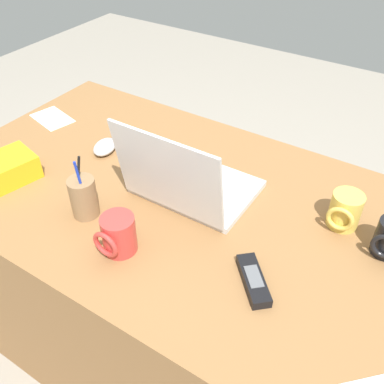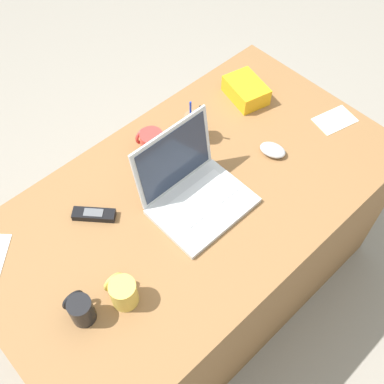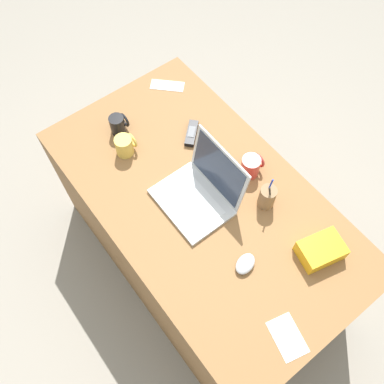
% 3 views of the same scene
% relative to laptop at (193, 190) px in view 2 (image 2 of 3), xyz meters
% --- Properties ---
extents(ground_plane, '(6.00, 6.00, 0.00)m').
position_rel_laptop_xyz_m(ground_plane, '(0.01, 0.01, -0.80)').
color(ground_plane, gray).
extents(desk, '(1.51, 0.84, 0.75)m').
position_rel_laptop_xyz_m(desk, '(0.01, 0.01, -0.43)').
color(desk, olive).
rests_on(desk, ground).
extents(laptop, '(0.32, 0.29, 0.26)m').
position_rel_laptop_xyz_m(laptop, '(0.00, 0.00, 0.00)').
color(laptop, silver).
rests_on(laptop, desk).
extents(computer_mouse, '(0.09, 0.11, 0.04)m').
position_rel_laptop_xyz_m(computer_mouse, '(0.35, -0.05, -0.04)').
color(computer_mouse, silver).
rests_on(computer_mouse, desk).
extents(coffee_mug_white, '(0.08, 0.09, 0.10)m').
position_rel_laptop_xyz_m(coffee_mug_white, '(-0.40, -0.12, -0.00)').
color(coffee_mug_white, '#E0BC4C').
rests_on(coffee_mug_white, desk).
extents(coffee_mug_tall, '(0.08, 0.10, 0.10)m').
position_rel_laptop_xyz_m(coffee_mug_tall, '(0.03, 0.26, -0.00)').
color(coffee_mug_tall, '#C63833').
rests_on(coffee_mug_tall, desk).
extents(coffee_mug_spare, '(0.07, 0.08, 0.10)m').
position_rel_laptop_xyz_m(coffee_mug_spare, '(-0.52, -0.08, -0.00)').
color(coffee_mug_spare, black).
rests_on(coffee_mug_spare, desk).
extents(cordless_phone, '(0.13, 0.13, 0.03)m').
position_rel_laptop_xyz_m(cordless_phone, '(-0.29, 0.17, -0.04)').
color(cordless_phone, black).
rests_on(cordless_phone, desk).
extents(pen_holder, '(0.07, 0.07, 0.18)m').
position_rel_laptop_xyz_m(pen_holder, '(0.19, 0.20, 0.00)').
color(pen_holder, olive).
rests_on(pen_holder, desk).
extents(snack_bag, '(0.16, 0.20, 0.07)m').
position_rel_laptop_xyz_m(snack_bag, '(0.50, 0.22, -0.02)').
color(snack_bag, '#F2AD19').
rests_on(snack_bag, desk).
extents(paper_note_near_laptop, '(0.17, 0.13, 0.00)m').
position_rel_laptop_xyz_m(paper_note_near_laptop, '(0.66, -0.11, -0.05)').
color(paper_note_near_laptop, white).
rests_on(paper_note_near_laptop, desk).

